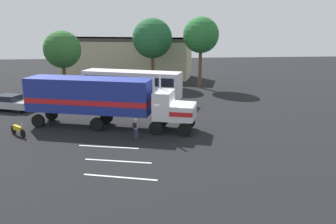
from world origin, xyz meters
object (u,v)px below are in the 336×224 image
Objects in this scene: parked_car at (10,103)px; tree_center at (62,50)px; person_bystander at (136,128)px; parked_bus at (132,83)px; semi_truck at (102,98)px; motorcycle at (18,130)px; tree_left at (201,35)px; tree_right at (152,38)px.

parked_car is 11.55m from tree_center.
person_bystander is 0.15× the size of parked_bus.
parked_bus is at bearing -38.90° from tree_center.
parked_bus is (2.36, 9.71, -0.46)m from semi_truck.
parked_car is (-12.56, 10.08, -0.09)m from person_bystander.
parked_car is 3.04× the size of motorcycle.
motorcycle is 26.97m from tree_left.
semi_truck is at bearing -69.19° from tree_center.
tree_left reaches higher than person_bystander.
semi_truck is at bearing 15.19° from motorcycle.
tree_left is 1.22× the size of tree_center.
person_bystander is 24.15m from tree_right.
tree_right is (14.99, 13.28, 5.69)m from parked_car.
semi_truck is at bearing -104.55° from tree_right.
tree_right is at bearing 74.60° from parked_bus.
motorcycle is at bearing -127.45° from parked_bus.
parked_bus is 14.51m from motorcycle.
parked_bus is 1.46× the size of tree_center.
tree_right is at bearing 41.55° from parked_car.
parked_car is 9.09m from motorcycle.
semi_truck reaches higher than motorcycle.
parked_bus is 11.67m from tree_center.
parked_car reaches higher than motorcycle.
parked_bus reaches higher than motorcycle.
semi_truck is 9.12× the size of motorcycle.
semi_truck is 3.00× the size of parked_car.
tree_center is (3.44, 10.07, 4.49)m from parked_car.
tree_center reaches higher than person_bystander.
person_bystander reaches higher than motorcycle.
person_bystander is 23.34m from tree_left.
tree_left is (17.86, 19.12, 6.51)m from motorcycle.
motorcycle is 25.34m from tree_right.
tree_center is 0.83× the size of tree_right.
semi_truck is 1.52× the size of tree_left.
parked_bus is 1.19× the size of tree_left.
motorcycle is at bearing -164.81° from semi_truck.
person_bystander is at bearing -112.71° from tree_left.
semi_truck is 6.96m from motorcycle.
tree_center is 12.05m from tree_right.
motorcycle is (-9.17, 1.66, -0.41)m from person_bystander.
parked_car is 24.59m from tree_left.
semi_truck reaches higher than person_bystander.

